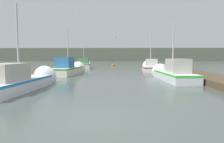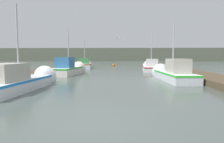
# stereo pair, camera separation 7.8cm
# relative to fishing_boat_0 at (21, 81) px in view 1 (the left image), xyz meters

# --- Properties ---
(ground_plane) EXTENTS (200.00, 200.00, 0.00)m
(ground_plane) POSITION_rel_fishing_boat_0_xyz_m (4.28, -4.80, -0.44)
(ground_plane) COLOR #47514C
(dock_left) EXTENTS (2.49, 40.00, 0.36)m
(dock_left) POSITION_rel_fishing_boat_0_xyz_m (-2.32, 11.20, -0.26)
(dock_left) COLOR #4C3D2B
(dock_left) RESTS_ON ground_plane
(dock_right) EXTENTS (2.49, 40.00, 0.36)m
(dock_right) POSITION_rel_fishing_boat_0_xyz_m (10.87, 11.20, -0.26)
(dock_right) COLOR #4C3D2B
(dock_right) RESTS_ON ground_plane
(distant_shore_ridge) EXTENTS (120.00, 16.00, 4.40)m
(distant_shore_ridge) POSITION_rel_fishing_boat_0_xyz_m (4.28, 65.22, 1.76)
(distant_shore_ridge) COLOR #565B4C
(distant_shore_ridge) RESTS_ON ground_plane
(fishing_boat_0) EXTENTS (1.89, 5.78, 4.59)m
(fishing_boat_0) POSITION_rel_fishing_boat_0_xyz_m (0.00, 0.00, 0.00)
(fishing_boat_0) COLOR silver
(fishing_boat_0) RESTS_ON ground_plane
(fishing_boat_1) EXTENTS (1.92, 6.09, 4.33)m
(fishing_boat_1) POSITION_rel_fishing_boat_0_xyz_m (8.50, 4.53, 0.01)
(fishing_boat_1) COLOR silver
(fishing_boat_1) RESTS_ON ground_plane
(fishing_boat_2) EXTENTS (2.01, 5.94, 4.44)m
(fishing_boat_2) POSITION_rel_fishing_boat_0_xyz_m (0.26, 8.55, 0.05)
(fishing_boat_2) COLOR silver
(fishing_boat_2) RESTS_ON ground_plane
(fishing_boat_3) EXTENTS (2.27, 6.46, 4.70)m
(fishing_boat_3) POSITION_rel_fishing_boat_0_xyz_m (8.43, 13.71, -0.05)
(fishing_boat_3) COLOR silver
(fishing_boat_3) RESTS_ON ground_plane
(fishing_boat_4) EXTENTS (2.17, 4.89, 4.47)m
(fishing_boat_4) POSITION_rel_fishing_boat_0_xyz_m (-0.03, 17.75, 0.01)
(fishing_boat_4) COLOR silver
(fishing_boat_4) RESTS_ON ground_plane
(mooring_piling_0) EXTENTS (0.28, 0.28, 1.18)m
(mooring_piling_0) POSITION_rel_fishing_boat_0_xyz_m (9.57, 20.43, 0.15)
(mooring_piling_0) COLOR #473523
(mooring_piling_0) RESTS_ON ground_plane
(mooring_piling_1) EXTENTS (0.29, 0.29, 1.28)m
(mooring_piling_1) POSITION_rel_fishing_boat_0_xyz_m (-1.07, 15.15, 0.21)
(mooring_piling_1) COLOR #473523
(mooring_piling_1) RESTS_ON ground_plane
(mooring_piling_2) EXTENTS (0.33, 0.33, 1.10)m
(mooring_piling_2) POSITION_rel_fishing_boat_0_xyz_m (9.80, 20.54, 0.12)
(mooring_piling_2) COLOR #473523
(mooring_piling_2) RESTS_ON ground_plane
(mooring_piling_3) EXTENTS (0.33, 0.33, 1.04)m
(mooring_piling_3) POSITION_rel_fishing_boat_0_xyz_m (-1.00, 14.50, 0.09)
(mooring_piling_3) COLOR #473523
(mooring_piling_3) RESTS_ON ground_plane
(channel_buoy) EXTENTS (0.53, 0.53, 1.03)m
(channel_buoy) POSITION_rel_fishing_boat_0_xyz_m (3.78, 23.47, -0.29)
(channel_buoy) COLOR #BF6513
(channel_buoy) RESTS_ON ground_plane
(seagull_lead) EXTENTS (0.52, 0.41, 0.12)m
(seagull_lead) POSITION_rel_fishing_boat_0_xyz_m (4.70, 12.02, 3.14)
(seagull_lead) COLOR white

